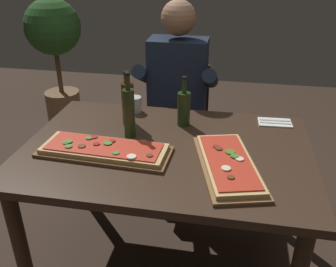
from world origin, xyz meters
The scene contains 12 objects.
ground_plane centered at (0.00, 0.00, 0.00)m, with size 6.40×6.40×0.00m, color #38281E.
dining_table centered at (0.00, 0.00, 0.64)m, with size 1.40×0.96×0.74m.
pizza_rectangular_front centered at (-0.28, -0.11, 0.76)m, with size 0.64×0.26×0.05m.
pizza_rectangular_left centered at (0.30, -0.13, 0.76)m, with size 0.37×0.58×0.05m.
wine_bottle_dark centered at (0.05, 0.27, 0.84)m, with size 0.07×0.07×0.27m.
oil_bottle_amber centered at (-0.25, 0.22, 0.87)m, with size 0.07×0.07×0.30m.
vinegar_bottle_green centered at (-0.20, 0.08, 0.88)m, with size 0.06×0.06×0.34m.
tumbler_near_camera centered at (-0.26, 0.39, 0.78)m, with size 0.08×0.08×0.09m.
napkin_cutlery_set centered at (0.54, 0.38, 0.74)m, with size 0.18×0.12×0.01m.
diner_chair centered at (-0.07, 0.86, 0.49)m, with size 0.44×0.44×0.87m.
seated_diner centered at (-0.07, 0.74, 0.74)m, with size 0.53×0.41×1.33m.
potted_plant_corner centered at (-1.34, 1.58, 0.78)m, with size 0.50×0.50×1.22m.
Camera 1 is at (0.30, -1.54, 1.62)m, focal length 39.36 mm.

